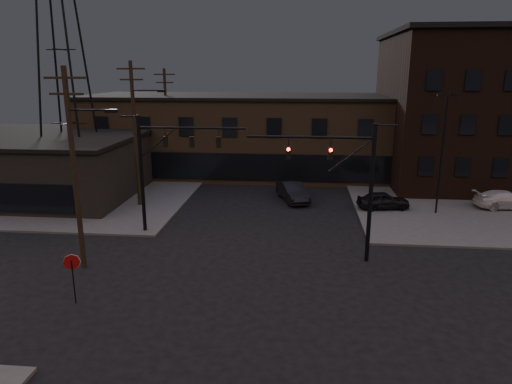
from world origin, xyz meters
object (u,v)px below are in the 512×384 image
parked_car_lot_b (506,200)px  stop_sign (72,267)px  traffic_signal_far (160,161)px  parked_car_lot_a (383,200)px  traffic_signal_near (351,178)px  car_crossing (293,192)px

parked_car_lot_b → stop_sign: bearing=116.4°
traffic_signal_far → parked_car_lot_a: size_ratio=1.98×
traffic_signal_far → parked_car_lot_b: 27.06m
parked_car_lot_a → traffic_signal_far: bearing=104.1°
stop_sign → parked_car_lot_a: bearing=44.3°
traffic_signal_near → stop_sign: traffic_signal_near is taller
stop_sign → car_crossing: size_ratio=0.51×
traffic_signal_near → parked_car_lot_a: 11.66m
traffic_signal_far → parked_car_lot_a: (15.84, 6.75, -4.18)m
parked_car_lot_b → traffic_signal_far: bearing=99.9°
traffic_signal_far → car_crossing: size_ratio=1.66×
stop_sign → car_crossing: (9.92, 18.86, -1.05)m
traffic_signal_near → traffic_signal_far: bearing=163.8°
traffic_signal_far → parked_car_lot_a: bearing=23.1°
traffic_signal_far → stop_sign: (-1.28, -9.99, -3.17)m
traffic_signal_near → traffic_signal_far: 12.57m
stop_sign → car_crossing: stop_sign is taller
stop_sign → parked_car_lot_a: (17.13, 16.73, -1.01)m
parked_car_lot_a → car_crossing: (-7.21, 2.13, -0.04)m
traffic_signal_near → stop_sign: (-13.36, -6.49, -3.09)m
stop_sign → parked_car_lot_b: 32.25m
parked_car_lot_b → car_crossing: (-16.92, 1.00, -0.05)m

